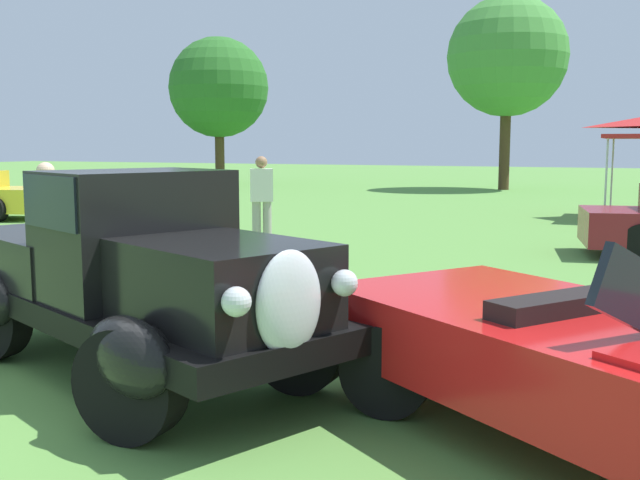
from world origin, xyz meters
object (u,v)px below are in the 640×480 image
object	(u,v)px
feature_pickup_truck	(131,272)
spectator_by_row	(48,225)
neighbor_convertible	(637,371)
spectator_near_truck	(262,198)

from	to	relation	value
feature_pickup_truck	spectator_by_row	size ratio (longest dim) A/B	2.63
neighbor_convertible	spectator_near_truck	bearing A→B (deg)	131.12
feature_pickup_truck	spectator_near_truck	xyz separation A→B (m)	(-2.68, 7.24, 0.05)
spectator_near_truck	feature_pickup_truck	bearing A→B (deg)	-69.70
feature_pickup_truck	spectator_near_truck	bearing A→B (deg)	110.30
spectator_by_row	spectator_near_truck	bearing A→B (deg)	87.17
spectator_by_row	neighbor_convertible	bearing A→B (deg)	-19.44
feature_pickup_truck	spectator_by_row	bearing A→B (deg)	143.92
neighbor_convertible	spectator_near_truck	distance (m)	9.96
feature_pickup_truck	spectator_by_row	distance (m)	3.62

